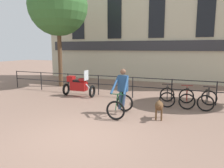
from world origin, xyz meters
TOP-DOWN VIEW (x-y plane):
  - ground_plane at (0.00, 0.00)m, footprint 60.00×60.00m
  - canal_railing at (-0.00, 5.20)m, footprint 15.05×0.05m
  - cyclist_with_bike at (0.41, 2.43)m, footprint 0.73×1.20m
  - dog at (1.81, 2.37)m, footprint 0.36×0.85m
  - parked_motorcycle at (-2.66, 4.49)m, footprint 1.64×0.68m
  - parked_bicycle_near_lamp at (1.77, 4.54)m, footprint 0.82×1.20m
  - parked_bicycle_mid_left at (2.58, 4.54)m, footprint 0.75×1.16m
  - parked_bicycle_mid_right at (3.39, 4.54)m, footprint 0.82×1.20m
  - tree_canalside_left at (-5.25, 6.62)m, footprint 3.63×3.63m

SIDE VIEW (x-z plane):
  - ground_plane at x=0.00m, z-range 0.00..0.00m
  - parked_bicycle_near_lamp at x=1.77m, z-range -0.07..0.79m
  - parked_bicycle_mid_left at x=2.58m, z-range -0.07..0.79m
  - parked_bicycle_mid_right at x=3.39m, z-range -0.07..0.79m
  - dog at x=1.81m, z-range 0.14..0.80m
  - parked_motorcycle at x=-2.66m, z-range -0.11..1.24m
  - canal_railing at x=0.00m, z-range 0.18..1.23m
  - cyclist_with_bike at x=0.41m, z-range -0.09..1.61m
  - tree_canalside_left at x=-5.25m, z-range 1.57..8.38m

